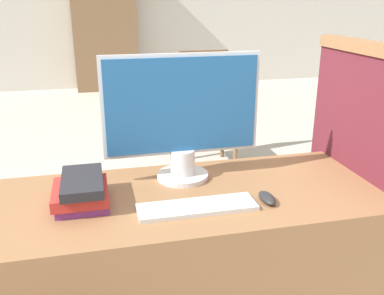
% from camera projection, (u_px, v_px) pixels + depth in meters
% --- Properties ---
extents(wall_back, '(12.00, 0.06, 2.80)m').
position_uv_depth(wall_back, '(107.00, 0.00, 6.82)').
color(wall_back, beige).
rests_on(wall_back, ground_plane).
extents(desk, '(1.46, 0.63, 0.74)m').
position_uv_depth(desk, '(189.00, 276.00, 1.74)').
color(desk, '#8C603D').
rests_on(desk, ground_plane).
extents(carrel_divider, '(0.07, 0.73, 1.28)m').
position_uv_depth(carrel_divider, '(356.00, 191.00, 1.86)').
color(carrel_divider, '#5B1E28').
rests_on(carrel_divider, ground_plane).
extents(monitor, '(0.62, 0.21, 0.51)m').
position_uv_depth(monitor, '(182.00, 117.00, 1.68)').
color(monitor, silver).
rests_on(monitor, desk).
extents(keyboard, '(0.42, 0.12, 0.02)m').
position_uv_depth(keyboard, '(197.00, 207.00, 1.50)').
color(keyboard, silver).
rests_on(keyboard, desk).
extents(mouse, '(0.05, 0.11, 0.03)m').
position_uv_depth(mouse, '(267.00, 198.00, 1.55)').
color(mouse, '#262626').
rests_on(mouse, desk).
extents(book_stack, '(0.19, 0.26, 0.10)m').
position_uv_depth(book_stack, '(82.00, 191.00, 1.52)').
color(book_stack, '#7A3384').
rests_on(book_stack, desk).
extents(far_chair, '(0.44, 0.44, 1.01)m').
position_uv_depth(far_chair, '(206.00, 104.00, 3.78)').
color(far_chair, brown).
rests_on(far_chair, ground_plane).
extents(bookshelf_far, '(0.99, 0.32, 2.08)m').
position_uv_depth(bookshelf_far, '(105.00, 24.00, 6.71)').
color(bookshelf_far, '#846042').
rests_on(bookshelf_far, ground_plane).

